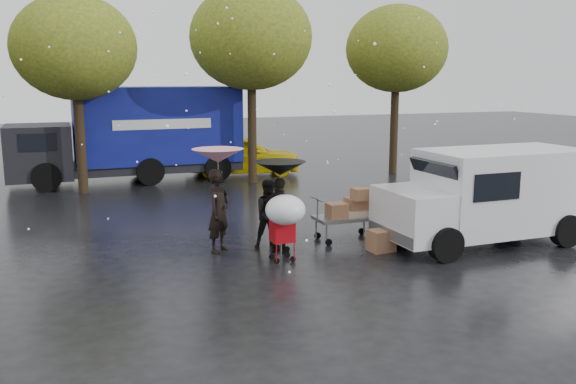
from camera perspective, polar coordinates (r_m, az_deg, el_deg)
name	(u,v)px	position (r m, az deg, el deg)	size (l,w,h in m)	color
ground	(286,265)	(12.77, -0.18, -6.88)	(90.00, 90.00, 0.00)	black
person_pink	(219,211)	(13.61, -6.47, -1.75)	(0.68, 0.45, 1.87)	black
person_middle	(270,214)	(13.88, -1.66, -2.07)	(0.77, 0.60, 1.58)	black
person_black	(280,215)	(13.49, -0.74, -2.20)	(0.99, 0.41, 1.69)	black
umbrella_pink	(218,156)	(13.40, -6.58, 3.38)	(1.14, 1.14, 2.32)	#4C4C4C
umbrella_black	(280,168)	(13.30, -0.75, 2.22)	(1.14, 1.14, 2.05)	#4C4C4C
vendor_cart	(349,210)	(14.64, 5.77, -1.70)	(1.52, 0.80, 1.27)	slate
shopping_cart	(285,214)	(12.67, -0.30, -2.03)	(0.84, 0.84, 1.46)	#AC0912
white_van	(488,194)	(14.98, 18.24, -0.21)	(4.91, 2.18, 2.20)	silver
blue_truck	(135,134)	(23.49, -14.12, 5.26)	(8.30, 2.60, 3.50)	navy
box_ground_near	(381,241)	(13.88, 8.72, -4.51)	(0.54, 0.43, 0.49)	brown
box_ground_far	(380,224)	(15.75, 8.65, -2.93)	(0.45, 0.35, 0.35)	brown
yellow_taxi	(241,155)	(24.45, -4.38, 3.49)	(1.88, 4.68, 1.59)	yellow
tree_row	(168,42)	(21.75, -11.14, 13.59)	(21.60, 4.40, 7.12)	black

